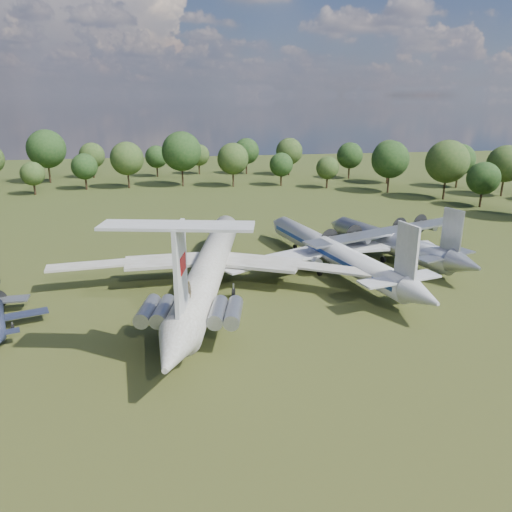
{
  "coord_description": "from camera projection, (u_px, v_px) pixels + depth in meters",
  "views": [
    {
      "loc": [
        -0.02,
        -60.96,
        24.13
      ],
      "look_at": [
        10.01,
        -2.5,
        5.0
      ],
      "focal_mm": 35.0,
      "sensor_mm": 36.0,
      "label": 1
    }
  ],
  "objects": [
    {
      "name": "tu104_jet",
      "position": [
        333.0,
        256.0,
        71.26
      ],
      "size": [
        42.95,
        51.26,
        4.47
      ],
      "primitive_type": null,
      "rotation": [
        0.0,
        0.0,
        0.23
      ],
      "color": "silver",
      "rests_on": "ground"
    },
    {
      "name": "ground",
      "position": [
        177.0,
        291.0,
        64.59
      ],
      "size": [
        300.0,
        300.0,
        0.0
      ],
      "primitive_type": "plane",
      "color": "#203D14",
      "rests_on": "ground"
    },
    {
      "name": "person_on_il62",
      "position": [
        188.0,
        289.0,
        48.33
      ],
      "size": [
        0.7,
        0.54,
        1.73
      ],
      "primitive_type": "imported",
      "rotation": [
        0.0,
        0.0,
        3.36
      ],
      "color": "olive",
      "rests_on": "il62_airliner"
    },
    {
      "name": "an12_transport",
      "position": [
        390.0,
        246.0,
        76.56
      ],
      "size": [
        39.0,
        41.05,
        4.33
      ],
      "primitive_type": null,
      "rotation": [
        0.0,
        0.0,
        0.35
      ],
      "color": "#9EA0A5",
      "rests_on": "ground"
    },
    {
      "name": "il62_airliner",
      "position": [
        210.0,
        272.0,
        63.7
      ],
      "size": [
        52.79,
        62.43,
        5.36
      ],
      "primitive_type": null,
      "rotation": [
        0.0,
        0.0,
        -0.22
      ],
      "color": "beige",
      "rests_on": "ground"
    }
  ]
}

